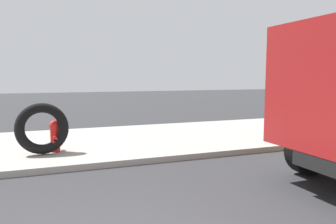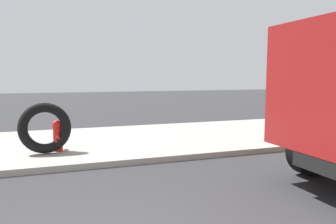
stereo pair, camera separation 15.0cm
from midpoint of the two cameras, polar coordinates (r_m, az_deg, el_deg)
The scene contains 3 objects.
sidewalk_curb at distance 9.76m, azimuth -16.74°, elevation -5.65°, with size 36.00×5.00×0.15m, color #99968E.
fire_hydrant at distance 8.60m, azimuth -18.79°, elevation -3.88°, with size 0.27×0.60×0.82m.
loose_tire at distance 8.44m, azimuth -20.84°, elevation -2.71°, with size 1.26×1.26×0.24m, color black.
Camera 2 is at (-0.23, -3.07, 2.07)m, focal length 33.81 mm.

